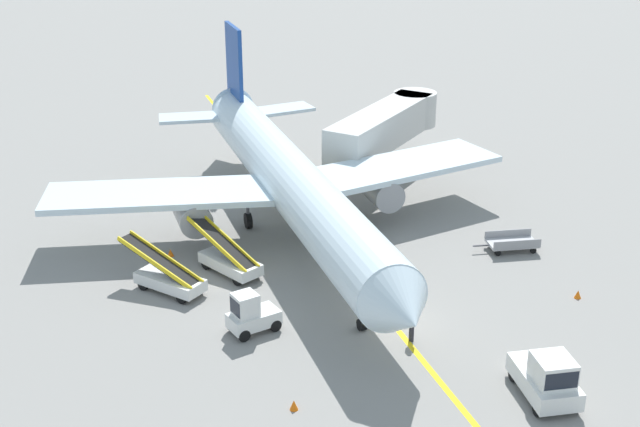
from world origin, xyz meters
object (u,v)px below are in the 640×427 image
(airliner, at_px, (289,179))
(safety_cone_nose_left, at_px, (578,294))
(baggage_tug_near_wing, at_px, (251,315))
(ground_crew_marshaller, at_px, (412,324))
(pushback_tug, at_px, (547,378))
(baggage_cart_loaded, at_px, (512,243))
(jet_bridge, at_px, (389,124))
(belt_loader_forward_hold, at_px, (168,278))
(belt_loader_aft_hold, at_px, (229,260))
(safety_cone_nose_right, at_px, (294,405))
(safety_cone_wingtip_left, at_px, (170,253))

(airliner, xyz_separation_m, safety_cone_nose_left, (7.99, -15.19, -3.20))
(safety_cone_nose_left, bearing_deg, baggage_tug_near_wing, 158.03)
(airliner, distance_m, ground_crew_marshaller, 14.06)
(pushback_tug, relative_size, baggage_cart_loaded, 1.08)
(airliner, xyz_separation_m, pushback_tug, (-0.02, -20.35, -2.42))
(safety_cone_nose_left, bearing_deg, pushback_tug, -147.21)
(jet_bridge, height_order, ground_crew_marshaller, jet_bridge)
(jet_bridge, relative_size, belt_loader_forward_hold, 2.49)
(jet_bridge, distance_m, safety_cone_nose_left, 21.13)
(pushback_tug, xyz_separation_m, baggage_tug_near_wing, (-7.59, 11.45, -0.07))
(belt_loader_aft_hold, xyz_separation_m, safety_cone_nose_right, (-3.62, -12.50, -0.56))
(airliner, bearing_deg, safety_cone_nose_right, -121.02)
(belt_loader_forward_hold, bearing_deg, airliner, 17.67)
(belt_loader_aft_hold, relative_size, safety_cone_nose_left, 11.72)
(airliner, bearing_deg, pushback_tug, -90.06)
(airliner, xyz_separation_m, safety_cone_nose_right, (-9.17, -15.25, -3.20))
(airliner, relative_size, baggage_cart_loaded, 9.29)
(safety_cone_nose_right, distance_m, safety_cone_wingtip_left, 16.26)
(jet_bridge, bearing_deg, safety_cone_wingtip_left, -166.81)
(safety_cone_nose_right, bearing_deg, ground_crew_marshaller, 11.69)
(baggage_tug_near_wing, distance_m, ground_crew_marshaller, 7.57)
(safety_cone_wingtip_left, bearing_deg, airliner, -6.99)
(belt_loader_aft_hold, distance_m, safety_cone_wingtip_left, 4.13)
(pushback_tug, height_order, baggage_cart_loaded, pushback_tug)
(belt_loader_forward_hold, relative_size, belt_loader_aft_hold, 0.99)
(airliner, bearing_deg, safety_cone_nose_left, -62.27)
(belt_loader_forward_hold, bearing_deg, pushback_tug, -62.30)
(jet_bridge, xyz_separation_m, safety_cone_nose_left, (-3.62, -20.55, -3.32))
(belt_loader_aft_hold, relative_size, safety_cone_wingtip_left, 11.72)
(airliner, distance_m, belt_loader_forward_hold, 9.98)
(airliner, bearing_deg, jet_bridge, 24.76)
(safety_cone_wingtip_left, bearing_deg, belt_loader_forward_hold, -115.19)
(ground_crew_marshaller, bearing_deg, safety_cone_nose_left, -8.56)
(pushback_tug, height_order, belt_loader_aft_hold, belt_loader_aft_hold)
(jet_bridge, relative_size, belt_loader_aft_hold, 2.45)
(belt_loader_aft_hold, relative_size, safety_cone_nose_right, 11.72)
(belt_loader_aft_hold, bearing_deg, ground_crew_marshaller, -71.00)
(airliner, bearing_deg, baggage_tug_near_wing, -130.54)
(baggage_cart_loaded, bearing_deg, belt_loader_aft_hold, 156.65)
(belt_loader_aft_hold, distance_m, safety_cone_nose_right, 13.02)
(baggage_tug_near_wing, xyz_separation_m, safety_cone_nose_right, (-1.56, -6.35, -0.71))
(jet_bridge, bearing_deg, belt_loader_forward_hold, -158.29)
(pushback_tug, height_order, ground_crew_marshaller, pushback_tug)
(baggage_tug_near_wing, bearing_deg, safety_cone_nose_left, -21.97)
(airliner, xyz_separation_m, ground_crew_marshaller, (-1.78, -13.73, -2.51))
(safety_cone_nose_right, xyz_separation_m, safety_cone_wingtip_left, (1.80, 16.16, 0.00))
(safety_cone_nose_right, bearing_deg, belt_loader_forward_hold, 90.00)
(airliner, relative_size, jet_bridge, 2.75)
(safety_cone_nose_left, bearing_deg, baggage_cart_loaded, 77.34)
(airliner, distance_m, baggage_cart_loaded, 13.43)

